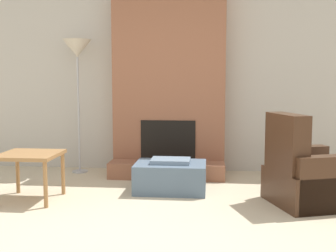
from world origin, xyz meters
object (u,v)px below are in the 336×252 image
Objects in this scene: ottoman at (171,176)px; armchair at (305,178)px; side_table at (30,159)px; floor_lamp_left at (77,53)px.

armchair is at bearing -15.46° from ottoman.
ottoman is 1.33× the size of side_table.
armchair is at bearing 2.32° from side_table.
floor_lamp_left is (-1.41, 0.92, 1.53)m from ottoman.
ottoman is 1.54m from armchair.
side_table is (-1.52, -0.53, 0.28)m from ottoman.
side_table is at bearing 73.71° from armchair.
side_table is at bearing -94.05° from floor_lamp_left.
armchair is 0.53× the size of floor_lamp_left.
floor_lamp_left is (0.10, 1.45, 1.25)m from side_table.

